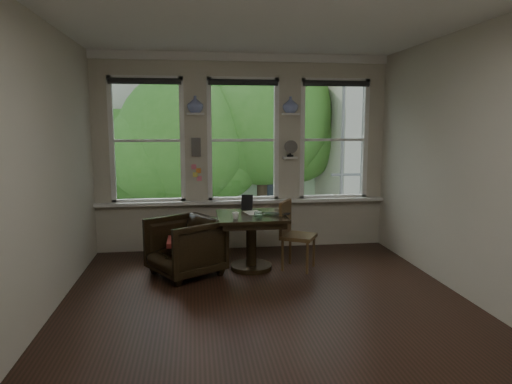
{
  "coord_description": "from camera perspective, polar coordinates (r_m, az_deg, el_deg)",
  "views": [
    {
      "loc": [
        -0.76,
        -4.82,
        1.95
      ],
      "look_at": [
        0.02,
        0.9,
        1.09
      ],
      "focal_mm": 32.0,
      "sensor_mm": 36.0,
      "label": 1
    }
  ],
  "objects": [
    {
      "name": "ground",
      "position": [
        5.25,
        1.14,
        -13.26
      ],
      "size": [
        4.5,
        4.5,
        0.0
      ],
      "primitive_type": "plane",
      "color": "black",
      "rests_on": "ground"
    },
    {
      "name": "ceiling",
      "position": [
        4.99,
        1.25,
        20.66
      ],
      "size": [
        4.5,
        4.5,
        0.0
      ],
      "primitive_type": "plane",
      "rotation": [
        3.14,
        0.0,
        0.0
      ],
      "color": "silver",
      "rests_on": "ground"
    },
    {
      "name": "wall_back",
      "position": [
        7.13,
        -1.63,
        4.89
      ],
      "size": [
        4.5,
        0.0,
        4.5
      ],
      "primitive_type": "plane",
      "rotation": [
        1.57,
        0.0,
        0.0
      ],
      "color": "beige",
      "rests_on": "ground"
    },
    {
      "name": "wall_front",
      "position": [
        2.72,
        8.59,
        -1.05
      ],
      "size": [
        4.5,
        0.0,
        4.5
      ],
      "primitive_type": "plane",
      "rotation": [
        -1.57,
        0.0,
        0.0
      ],
      "color": "beige",
      "rests_on": "ground"
    },
    {
      "name": "wall_left",
      "position": [
        5.07,
        -24.86,
        2.65
      ],
      "size": [
        0.0,
        4.5,
        4.5
      ],
      "primitive_type": "plane",
      "rotation": [
        1.57,
        0.0,
        1.57
      ],
      "color": "beige",
      "rests_on": "ground"
    },
    {
      "name": "wall_right",
      "position": [
        5.7,
        24.17,
        3.25
      ],
      "size": [
        0.0,
        4.5,
        4.5
      ],
      "primitive_type": "plane",
      "rotation": [
        1.57,
        0.0,
        -1.57
      ],
      "color": "beige",
      "rests_on": "ground"
    },
    {
      "name": "window_left",
      "position": [
        7.11,
        -13.41,
        6.27
      ],
      "size": [
        1.1,
        0.12,
        1.9
      ],
      "primitive_type": null,
      "color": "white",
      "rests_on": "ground"
    },
    {
      "name": "window_center",
      "position": [
        7.12,
        -1.64,
        6.49
      ],
      "size": [
        1.1,
        0.12,
        1.9
      ],
      "primitive_type": null,
      "color": "white",
      "rests_on": "ground"
    },
    {
      "name": "window_right",
      "position": [
        7.41,
        9.65,
        6.46
      ],
      "size": [
        1.1,
        0.12,
        1.9
      ],
      "primitive_type": null,
      "color": "white",
      "rests_on": "ground"
    },
    {
      "name": "shelf_left",
      "position": [
        6.97,
        -7.58,
        9.67
      ],
      "size": [
        0.26,
        0.16,
        0.03
      ],
      "primitive_type": "cube",
      "color": "white",
      "rests_on": "ground"
    },
    {
      "name": "shelf_right",
      "position": [
        7.13,
        4.32,
        9.69
      ],
      "size": [
        0.26,
        0.16,
        0.03
      ],
      "primitive_type": "cube",
      "color": "white",
      "rests_on": "ground"
    },
    {
      "name": "intercom",
      "position": [
        7.01,
        -7.5,
        5.58
      ],
      "size": [
        0.14,
        0.06,
        0.28
      ],
      "primitive_type": "cube",
      "color": "#59544F",
      "rests_on": "ground"
    },
    {
      "name": "sticky_notes",
      "position": [
        7.04,
        -7.45,
        2.73
      ],
      "size": [
        0.16,
        0.01,
        0.24
      ],
      "primitive_type": null,
      "color": "pink",
      "rests_on": "ground"
    },
    {
      "name": "desk_fan",
      "position": [
        7.12,
        4.3,
        5.11
      ],
      "size": [
        0.2,
        0.2,
        0.24
      ],
      "primitive_type": null,
      "color": "#59544F",
      "rests_on": "ground"
    },
    {
      "name": "vase_left",
      "position": [
        6.98,
        -7.61,
        10.81
      ],
      "size": [
        0.24,
        0.24,
        0.25
      ],
      "primitive_type": "imported",
      "color": "white",
      "rests_on": "shelf_left"
    },
    {
      "name": "vase_right",
      "position": [
        7.13,
        4.33,
        10.81
      ],
      "size": [
        0.24,
        0.24,
        0.25
      ],
      "primitive_type": "imported",
      "color": "white",
      "rests_on": "shelf_right"
    },
    {
      "name": "table",
      "position": [
        6.18,
        -0.59,
        -6.26
      ],
      "size": [
        0.9,
        0.9,
        0.75
      ],
      "primitive_type": null,
      "color": "black",
      "rests_on": "ground"
    },
    {
      "name": "armchair_left",
      "position": [
        6.0,
        -8.84,
        -6.76
      ],
      "size": [
        1.13,
        1.12,
        0.76
      ],
      "primitive_type": "imported",
      "rotation": [
        0.0,
        0.0,
        -1.01
      ],
      "color": "black",
      "rests_on": "ground"
    },
    {
      "name": "cushion_red",
      "position": [
        5.99,
        -8.86,
        -6.1
      ],
      "size": [
        0.45,
        0.45,
        0.06
      ],
      "primitive_type": "cube",
      "color": "maroon",
      "rests_on": "armchair_left"
    },
    {
      "name": "side_chair_right",
      "position": [
        6.18,
        5.35,
        -5.46
      ],
      "size": [
        0.57,
        0.57,
        0.92
      ],
      "primitive_type": null,
      "rotation": [
        0.0,
        0.0,
        1.06
      ],
      "color": "#443118",
      "rests_on": "ground"
    },
    {
      "name": "laptop",
      "position": [
        6.01,
        2.5,
        -2.88
      ],
      "size": [
        0.41,
        0.34,
        0.03
      ],
      "primitive_type": "imported",
      "rotation": [
        0.0,
        0.0,
        -0.4
      ],
      "color": "black",
      "rests_on": "table"
    },
    {
      "name": "mug",
      "position": [
        5.82,
        -2.58,
        -2.97
      ],
      "size": [
        0.09,
        0.09,
        0.08
      ],
      "primitive_type": "imported",
      "rotation": [
        0.0,
        0.0,
        -0.03
      ],
      "color": "white",
      "rests_on": "table"
    },
    {
      "name": "drinking_glass",
      "position": [
        5.8,
        0.35,
        -2.94
      ],
      "size": [
        0.15,
        0.15,
        0.09
      ],
      "primitive_type": "imported",
      "rotation": [
        0.0,
        0.0,
        0.28
      ],
      "color": "white",
      "rests_on": "table"
    },
    {
      "name": "tablet",
      "position": [
        6.37,
        -1.12,
        -1.33
      ],
      "size": [
        0.17,
        0.11,
        0.22
      ],
      "primitive_type": "cube",
      "rotation": [
        -0.26,
        0.0,
        -0.25
      ],
      "color": "black",
      "rests_on": "table"
    },
    {
      "name": "papers",
      "position": [
        6.22,
        -0.32,
        -2.59
      ],
      "size": [
        0.29,
        0.34,
        0.0
      ],
      "primitive_type": "cube",
      "rotation": [
        0.0,
        0.0,
        0.24
      ],
      "color": "silver",
      "rests_on": "table"
    }
  ]
}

